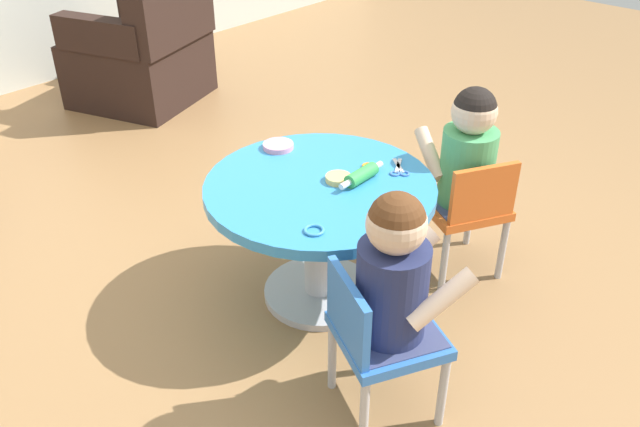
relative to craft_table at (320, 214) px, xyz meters
The scene contains 13 objects.
ground_plane 0.38m from the craft_table, ahead, with size 10.00×10.00×0.00m, color #9E7247.
craft_table is the anchor object (origin of this frame).
child_chair_left 0.60m from the craft_table, 120.97° to the right, with size 0.40×0.40×0.54m.
seated_child_left 0.62m from the craft_table, 117.14° to the right, with size 0.43×0.40×0.51m.
child_chair_right 0.60m from the craft_table, 32.30° to the right, with size 0.41×0.41×0.54m.
seated_child_right 0.62m from the craft_table, 28.47° to the right, with size 0.40×0.43×0.51m.
armchair_dark 2.27m from the craft_table, 71.06° to the left, with size 0.90×0.91×0.85m.
rolling_pin 0.22m from the craft_table, 41.17° to the right, with size 0.23×0.05×0.05m.
craft_scissors 0.33m from the craft_table, 29.90° to the right, with size 0.14×0.13×0.01m.
playdough_blob_0 0.16m from the craft_table, 32.35° to the right, with size 0.09×0.09×0.02m, color #F2CC72.
playdough_blob_1 0.35m from the craft_table, 72.46° to the left, with size 0.12×0.12×0.02m, color pink.
cookie_cutter_0 0.26m from the craft_table, 13.31° to the right, with size 0.05×0.05×0.01m, color orange.
cookie_cutter_1 0.34m from the craft_table, 141.34° to the right, with size 0.07×0.07×0.01m, color #3F99D8.
Camera 1 is at (-1.53, -1.38, 1.68)m, focal length 37.42 mm.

